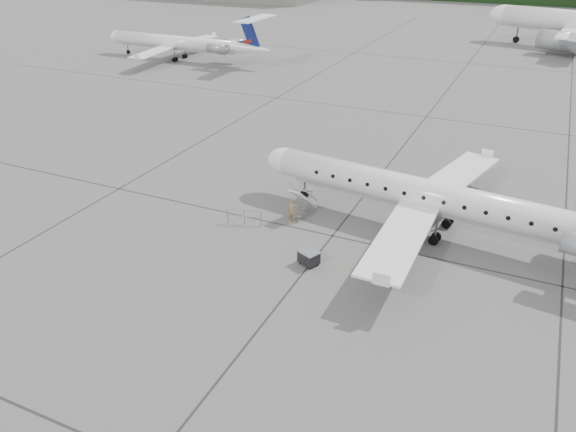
% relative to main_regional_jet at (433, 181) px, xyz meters
% --- Properties ---
extents(ground, '(320.00, 320.00, 0.00)m').
position_rel_main_regional_jet_xyz_m(ground, '(-1.09, -7.95, -3.41)').
color(ground, slate).
rests_on(ground, ground).
extents(main_regional_jet, '(28.82, 22.37, 6.82)m').
position_rel_main_regional_jet_xyz_m(main_regional_jet, '(0.00, 0.00, 0.00)').
color(main_regional_jet, white).
rests_on(main_regional_jet, ground).
extents(airstair, '(1.15, 2.48, 2.14)m').
position_rel_main_regional_jet_xyz_m(airstair, '(-7.99, -1.19, -2.34)').
color(airstair, white).
rests_on(airstair, ground).
extents(passenger, '(0.66, 0.47, 1.71)m').
position_rel_main_regional_jet_xyz_m(passenger, '(-8.16, -2.53, -2.55)').
color(passenger, olive).
rests_on(passenger, ground).
extents(safety_railing, '(2.14, 0.69, 1.00)m').
position_rel_main_regional_jet_xyz_m(safety_railing, '(-10.88, -4.05, -2.91)').
color(safety_railing, gray).
rests_on(safety_railing, ground).
extents(baggage_cart, '(1.31, 1.21, 0.91)m').
position_rel_main_regional_jet_xyz_m(baggage_cart, '(-5.23, -6.76, -2.96)').
color(baggage_cart, black).
rests_on(baggage_cart, ground).
extents(bg_regional_left, '(25.41, 18.53, 6.57)m').
position_rel_main_regional_jet_xyz_m(bg_regional_left, '(-43.82, 35.49, -0.12)').
color(bg_regional_left, white).
rests_on(bg_regional_left, ground).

